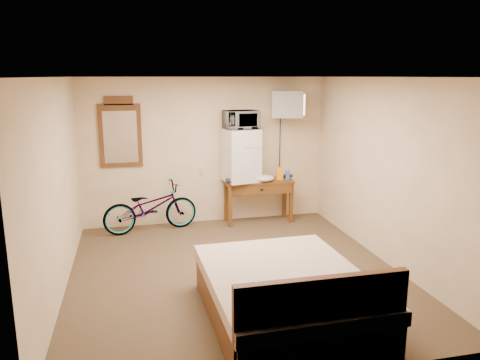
{
  "coord_description": "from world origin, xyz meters",
  "views": [
    {
      "loc": [
        -1.24,
        -5.58,
        2.51
      ],
      "look_at": [
        0.24,
        0.71,
        1.07
      ],
      "focal_mm": 35.0,
      "sensor_mm": 36.0,
      "label": 1
    }
  ],
  "objects_px": {
    "blue_cup": "(288,175)",
    "bicycle": "(150,207)",
    "desk": "(259,188)",
    "microwave": "(241,120)",
    "mini_fridge": "(241,155)",
    "crt_television": "(288,104)",
    "wall_mirror": "(120,133)",
    "bed": "(287,297)"
  },
  "relations": [
    {
      "from": "blue_cup",
      "to": "bicycle",
      "type": "xyz_separation_m",
      "value": [
        -2.37,
        -0.03,
        -0.42
      ]
    },
    {
      "from": "bicycle",
      "to": "desk",
      "type": "bearing_deg",
      "value": -99.09
    },
    {
      "from": "blue_cup",
      "to": "bicycle",
      "type": "distance_m",
      "value": 2.41
    },
    {
      "from": "microwave",
      "to": "mini_fridge",
      "type": "bearing_deg",
      "value": -130.82
    },
    {
      "from": "microwave",
      "to": "blue_cup",
      "type": "bearing_deg",
      "value": -11.52
    },
    {
      "from": "microwave",
      "to": "bicycle",
      "type": "distance_m",
      "value": 2.09
    },
    {
      "from": "mini_fridge",
      "to": "crt_television",
      "type": "bearing_deg",
      "value": -1.59
    },
    {
      "from": "blue_cup",
      "to": "crt_television",
      "type": "bearing_deg",
      "value": 110.54
    },
    {
      "from": "microwave",
      "to": "bicycle",
      "type": "relative_size",
      "value": 0.36
    },
    {
      "from": "mini_fridge",
      "to": "desk",
      "type": "bearing_deg",
      "value": -7.1
    },
    {
      "from": "mini_fridge",
      "to": "microwave",
      "type": "bearing_deg",
      "value": 56.24
    },
    {
      "from": "mini_fridge",
      "to": "crt_television",
      "type": "height_order",
      "value": "crt_television"
    },
    {
      "from": "desk",
      "to": "bicycle",
      "type": "height_order",
      "value": "bicycle"
    },
    {
      "from": "bicycle",
      "to": "mini_fridge",
      "type": "bearing_deg",
      "value": -97.32
    },
    {
      "from": "blue_cup",
      "to": "bicycle",
      "type": "relative_size",
      "value": 0.1
    },
    {
      "from": "blue_cup",
      "to": "crt_television",
      "type": "relative_size",
      "value": 0.23
    },
    {
      "from": "wall_mirror",
      "to": "bicycle",
      "type": "relative_size",
      "value": 0.75
    },
    {
      "from": "microwave",
      "to": "crt_television",
      "type": "height_order",
      "value": "crt_television"
    },
    {
      "from": "blue_cup",
      "to": "wall_mirror",
      "type": "relative_size",
      "value": 0.13
    },
    {
      "from": "crt_television",
      "to": "bicycle",
      "type": "xyz_separation_m",
      "value": [
        -2.36,
        -0.07,
        -1.64
      ]
    },
    {
      "from": "bicycle",
      "to": "bed",
      "type": "bearing_deg",
      "value": -170.46
    },
    {
      "from": "wall_mirror",
      "to": "microwave",
      "type": "bearing_deg",
      "value": -6.63
    },
    {
      "from": "microwave",
      "to": "blue_cup",
      "type": "xyz_separation_m",
      "value": [
        0.82,
        -0.06,
        -0.97
      ]
    },
    {
      "from": "mini_fridge",
      "to": "bicycle",
      "type": "bearing_deg",
      "value": -176.54
    },
    {
      "from": "crt_television",
      "to": "bed",
      "type": "height_order",
      "value": "crt_television"
    },
    {
      "from": "desk",
      "to": "blue_cup",
      "type": "bearing_deg",
      "value": -2.84
    },
    {
      "from": "microwave",
      "to": "crt_television",
      "type": "distance_m",
      "value": 0.85
    },
    {
      "from": "crt_television",
      "to": "bicycle",
      "type": "relative_size",
      "value": 0.43
    },
    {
      "from": "mini_fridge",
      "to": "bed",
      "type": "relative_size",
      "value": 0.42
    },
    {
      "from": "crt_television",
      "to": "desk",
      "type": "bearing_deg",
      "value": -178.1
    },
    {
      "from": "crt_television",
      "to": "bicycle",
      "type": "height_order",
      "value": "crt_television"
    },
    {
      "from": "microwave",
      "to": "wall_mirror",
      "type": "bearing_deg",
      "value": 166.31
    },
    {
      "from": "mini_fridge",
      "to": "wall_mirror",
      "type": "xyz_separation_m",
      "value": [
        -1.97,
        0.23,
        0.41
      ]
    },
    {
      "from": "blue_cup",
      "to": "wall_mirror",
      "type": "xyz_separation_m",
      "value": [
        -2.79,
        0.29,
        0.78
      ]
    },
    {
      "from": "desk",
      "to": "mini_fridge",
      "type": "distance_m",
      "value": 0.66
    },
    {
      "from": "blue_cup",
      "to": "bed",
      "type": "height_order",
      "value": "blue_cup"
    },
    {
      "from": "mini_fridge",
      "to": "crt_television",
      "type": "xyz_separation_m",
      "value": [
        0.81,
        -0.02,
        0.85
      ]
    },
    {
      "from": "desk",
      "to": "microwave",
      "type": "distance_m",
      "value": 1.23
    },
    {
      "from": "mini_fridge",
      "to": "bicycle",
      "type": "xyz_separation_m",
      "value": [
        -1.55,
        -0.09,
        -0.79
      ]
    },
    {
      "from": "microwave",
      "to": "wall_mirror",
      "type": "relative_size",
      "value": 0.48
    },
    {
      "from": "blue_cup",
      "to": "wall_mirror",
      "type": "bearing_deg",
      "value": 174.0
    },
    {
      "from": "mini_fridge",
      "to": "wall_mirror",
      "type": "height_order",
      "value": "wall_mirror"
    }
  ]
}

